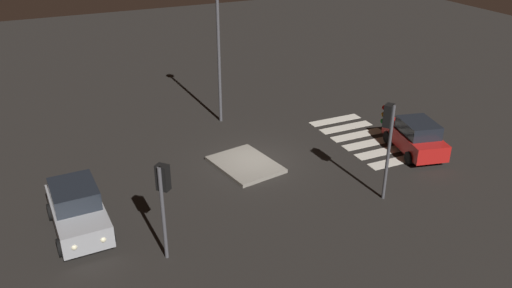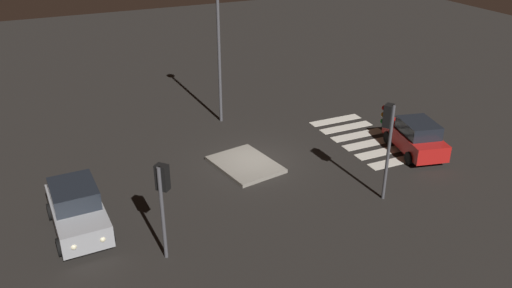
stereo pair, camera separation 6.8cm
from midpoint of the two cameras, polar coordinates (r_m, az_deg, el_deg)
The scene contains 8 objects.
ground_plane at distance 26.09m, azimuth -0.07°, elevation -1.98°, with size 80.00×80.00×0.00m, color black.
traffic_island at distance 25.67m, azimuth -1.25°, elevation -2.25°, with size 3.85×3.15×0.18m.
car_silver at distance 21.79m, azimuth -18.99°, elevation -6.75°, with size 4.44×2.20×1.90m.
car_red at distance 27.95m, azimuth 16.90°, elevation 0.79°, with size 4.32×2.58×1.78m.
traffic_light_west at distance 18.52m, azimuth -10.17°, elevation -4.80°, with size 0.54×0.53×3.75m.
traffic_light_south at distance 22.31m, azimuth 14.09°, elevation 1.65°, with size 0.53×0.54×4.37m.
street_lamp at distance 29.21m, azimuth -4.24°, elevation 12.52°, with size 0.56×0.56×8.13m.
crosswalk_near at distance 29.10m, azimuth 11.58°, elevation 0.55°, with size 6.45×3.20×0.02m.
Camera 1 is at (-21.00, 9.66, 12.10)m, focal length 36.69 mm.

